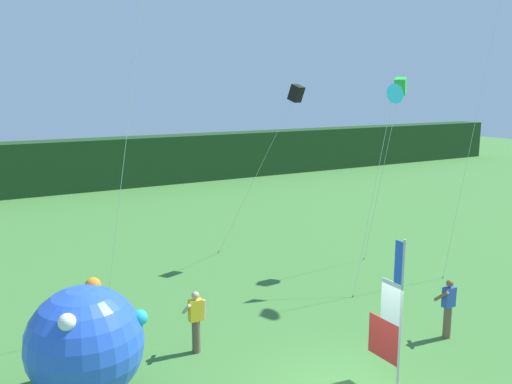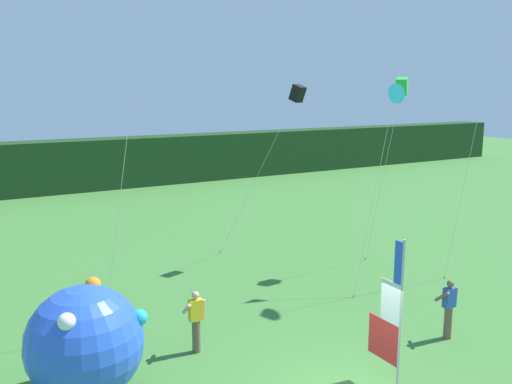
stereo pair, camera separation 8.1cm
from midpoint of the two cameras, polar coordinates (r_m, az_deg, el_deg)
distant_treeline at (r=39.06m, az=-18.58°, el=2.58°), size 80.00×2.40×3.42m
banner_flag at (r=13.15m, az=13.91°, el=-12.49°), size 0.06×1.03×3.65m
person_near_banner at (r=14.89m, az=-6.05°, el=-12.97°), size 0.55×0.48×1.68m
person_mid_field at (r=16.46m, az=19.38°, el=-11.14°), size 0.55×0.48×1.69m
inflatable_balloon at (r=13.21m, az=-17.04°, el=-14.65°), size 2.64×2.60×2.60m
kite_black_box_0 at (r=21.78m, az=4.36°, el=10.00°), size 2.64×2.59×7.00m
kite_cyan_delta_2 at (r=19.70m, az=14.16°, el=9.64°), size 2.51×1.02×6.99m
kite_green_box_4 at (r=21.59m, az=14.89°, el=10.38°), size 0.92×1.35×7.25m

